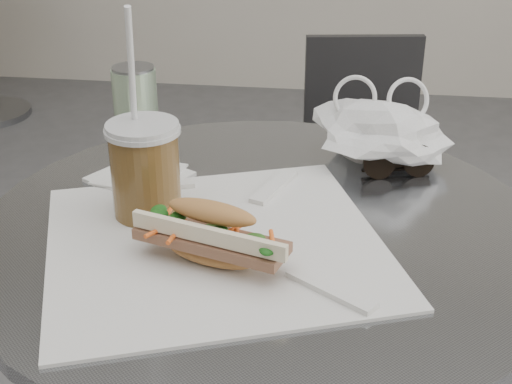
# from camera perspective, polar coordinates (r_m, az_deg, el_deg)

# --- Properties ---
(cafe_table) EXTENTS (0.76, 0.76, 0.74)m
(cafe_table) POSITION_cam_1_polar(r_m,az_deg,el_deg) (1.11, 0.41, -14.96)
(cafe_table) COLOR slate
(cafe_table) RESTS_ON ground
(chair_far) EXTENTS (0.39, 0.41, 0.74)m
(chair_far) POSITION_cam_1_polar(r_m,az_deg,el_deg) (1.91, 8.61, -0.71)
(chair_far) COLOR #2E2E30
(chair_far) RESTS_ON ground
(sandwich_paper) EXTENTS (0.52, 0.51, 0.00)m
(sandwich_paper) POSITION_cam_1_polar(r_m,az_deg,el_deg) (0.90, -3.29, -4.11)
(sandwich_paper) COLOR white
(sandwich_paper) RESTS_ON cafe_table
(banh_mi) EXTENTS (0.24, 0.15, 0.08)m
(banh_mi) POSITION_cam_1_polar(r_m,az_deg,el_deg) (0.84, -3.58, -3.45)
(banh_mi) COLOR #CB844C
(banh_mi) RESTS_ON sandwich_paper
(iced_coffee) EXTENTS (0.10, 0.10, 0.29)m
(iced_coffee) POSITION_cam_1_polar(r_m,az_deg,el_deg) (0.95, -8.86, 1.82)
(iced_coffee) COLOR brown
(iced_coffee) RESTS_ON cafe_table
(sunglasses) EXTENTS (0.11, 0.05, 0.05)m
(sunglasses) POSITION_cam_1_polar(r_m,az_deg,el_deg) (1.09, 11.30, 2.20)
(sunglasses) COLOR black
(sunglasses) RESTS_ON cafe_table
(plastic_bag) EXTENTS (0.20, 0.16, 0.10)m
(plastic_bag) POSITION_cam_1_polar(r_m,az_deg,el_deg) (1.11, 9.81, 4.53)
(plastic_bag) COLOR white
(plastic_bag) RESTS_ON cafe_table
(napkin_stack) EXTENTS (0.16, 0.16, 0.01)m
(napkin_stack) POSITION_cam_1_polar(r_m,az_deg,el_deg) (1.08, -9.29, 1.27)
(napkin_stack) COLOR white
(napkin_stack) RESTS_ON cafe_table
(drink_can) EXTENTS (0.07, 0.07, 0.14)m
(drink_can) POSITION_cam_1_polar(r_m,az_deg,el_deg) (1.17, -9.58, 6.67)
(drink_can) COLOR #5C9255
(drink_can) RESTS_ON cafe_table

